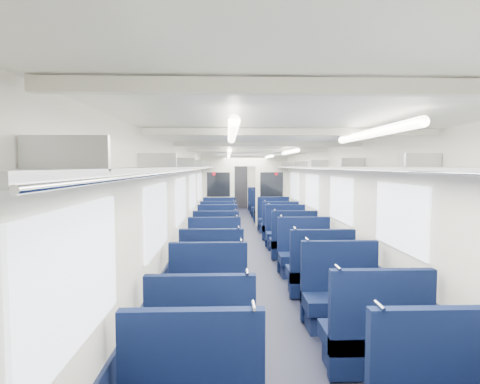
# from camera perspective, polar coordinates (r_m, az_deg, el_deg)

# --- Properties ---
(floor) EXTENTS (2.80, 18.00, 0.01)m
(floor) POSITION_cam_1_polar(r_m,az_deg,el_deg) (9.75, 1.62, -8.01)
(floor) COLOR black
(floor) RESTS_ON ground
(ceiling) EXTENTS (2.80, 18.00, 0.01)m
(ceiling) POSITION_cam_1_polar(r_m,az_deg,el_deg) (9.55, 1.65, 5.93)
(ceiling) COLOR white
(ceiling) RESTS_ON wall_left
(wall_left) EXTENTS (0.02, 18.00, 2.35)m
(wall_left) POSITION_cam_1_polar(r_m,az_deg,el_deg) (9.59, -6.74, -1.13)
(wall_left) COLOR beige
(wall_left) RESTS_ON floor
(dado_left) EXTENTS (0.03, 17.90, 0.70)m
(dado_left) POSITION_cam_1_polar(r_m,az_deg,el_deg) (9.70, -6.61, -5.99)
(dado_left) COLOR black
(dado_left) RESTS_ON floor
(wall_right) EXTENTS (0.02, 18.00, 2.35)m
(wall_right) POSITION_cam_1_polar(r_m,az_deg,el_deg) (9.76, 9.86, -1.08)
(wall_right) COLOR beige
(wall_right) RESTS_ON floor
(dado_right) EXTENTS (0.03, 17.90, 0.70)m
(dado_right) POSITION_cam_1_polar(r_m,az_deg,el_deg) (9.87, 9.72, -5.86)
(dado_right) COLOR black
(dado_right) RESTS_ON floor
(wall_far) EXTENTS (2.80, 0.02, 2.35)m
(wall_far) POSITION_cam_1_polar(r_m,az_deg,el_deg) (18.55, -0.09, 1.28)
(wall_far) COLOR beige
(wall_far) RESTS_ON floor
(luggage_rack_left) EXTENTS (0.36, 17.40, 0.18)m
(luggage_rack_left) POSITION_cam_1_polar(r_m,az_deg,el_deg) (9.54, -5.66, 3.65)
(luggage_rack_left) COLOR #B2B5BA
(luggage_rack_left) RESTS_ON wall_left
(luggage_rack_right) EXTENTS (0.36, 17.40, 0.18)m
(luggage_rack_right) POSITION_cam_1_polar(r_m,az_deg,el_deg) (9.69, 8.83, 3.62)
(luggage_rack_right) COLOR #B2B5BA
(luggage_rack_right) RESTS_ON wall_right
(windows) EXTENTS (2.78, 15.60, 0.75)m
(windows) POSITION_cam_1_polar(r_m,az_deg,el_deg) (9.10, 1.82, 0.17)
(windows) COLOR white
(windows) RESTS_ON wall_left
(ceiling_fittings) EXTENTS (2.70, 16.06, 0.11)m
(ceiling_fittings) POSITION_cam_1_polar(r_m,az_deg,el_deg) (9.29, 1.75, 5.61)
(ceiling_fittings) COLOR beige
(ceiling_fittings) RESTS_ON ceiling
(end_door) EXTENTS (0.75, 0.06, 2.00)m
(end_door) POSITION_cam_1_polar(r_m,az_deg,el_deg) (18.50, -0.08, 0.73)
(end_door) COLOR black
(end_door) RESTS_ON floor
(bulkhead) EXTENTS (2.80, 0.10, 2.35)m
(bulkhead) POSITION_cam_1_polar(r_m,az_deg,el_deg) (12.77, 0.74, 0.38)
(bulkhead) COLOR beige
(bulkhead) RESTS_ON floor
(seat_4) EXTENTS (0.97, 0.54, 1.09)m
(seat_4) POSITION_cam_1_polar(r_m,az_deg,el_deg) (3.84, -5.68, -21.93)
(seat_4) COLOR #0C173B
(seat_4) RESTS_ON floor
(seat_5) EXTENTS (0.97, 0.54, 1.09)m
(seat_5) POSITION_cam_1_polar(r_m,az_deg,el_deg) (4.19, 19.30, -19.82)
(seat_5) COLOR #0C173B
(seat_5) RESTS_ON floor
(seat_6) EXTENTS (0.97, 0.54, 1.09)m
(seat_6) POSITION_cam_1_polar(r_m,az_deg,el_deg) (4.91, -4.76, -16.03)
(seat_6) COLOR #0C173B
(seat_6) RESTS_ON floor
(seat_7) EXTENTS (0.97, 0.54, 1.09)m
(seat_7) POSITION_cam_1_polar(r_m,az_deg,el_deg) (5.15, 14.77, -15.19)
(seat_7) COLOR #0C173B
(seat_7) RESTS_ON floor
(seat_8) EXTENTS (0.97, 0.54, 1.09)m
(seat_8) POSITION_cam_1_polar(r_m,az_deg,el_deg) (6.15, -4.15, -11.91)
(seat_8) COLOR #0C173B
(seat_8) RESTS_ON floor
(seat_9) EXTENTS (0.97, 0.54, 1.09)m
(seat_9) POSITION_cam_1_polar(r_m,az_deg,el_deg) (6.20, 11.68, -11.85)
(seat_9) COLOR #0C173B
(seat_9) RESTS_ON floor
(seat_10) EXTENTS (0.97, 0.54, 1.09)m
(seat_10) POSITION_cam_1_polar(r_m,az_deg,el_deg) (7.18, -3.81, -9.59)
(seat_10) COLOR #0C173B
(seat_10) RESTS_ON floor
(seat_11) EXTENTS (0.97, 0.54, 1.09)m
(seat_11) POSITION_cam_1_polar(r_m,az_deg,el_deg) (7.29, 9.52, -9.44)
(seat_11) COLOR #0C173B
(seat_11) RESTS_ON floor
(seat_12) EXTENTS (0.97, 0.54, 1.09)m
(seat_12) POSITION_cam_1_polar(r_m,az_deg,el_deg) (8.41, -3.53, -7.60)
(seat_12) COLOR #0C173B
(seat_12) RESTS_ON floor
(seat_13) EXTENTS (0.97, 0.54, 1.09)m
(seat_13) POSITION_cam_1_polar(r_m,az_deg,el_deg) (8.50, 7.82, -7.51)
(seat_13) COLOR #0C173B
(seat_13) RESTS_ON floor
(seat_14) EXTENTS (0.97, 0.54, 1.09)m
(seat_14) POSITION_cam_1_polar(r_m,az_deg,el_deg) (9.46, -3.35, -6.32)
(seat_14) COLOR #0C173B
(seat_14) RESTS_ON floor
(seat_15) EXTENTS (0.97, 0.54, 1.09)m
(seat_15) POSITION_cam_1_polar(r_m,az_deg,el_deg) (9.51, 6.76, -6.29)
(seat_15) COLOR #0C173B
(seat_15) RESTS_ON floor
(seat_16) EXTENTS (0.97, 0.54, 1.09)m
(seat_16) POSITION_cam_1_polar(r_m,az_deg,el_deg) (10.63, -3.19, -5.20)
(seat_16) COLOR #0C173B
(seat_16) RESTS_ON floor
(seat_17) EXTENTS (0.97, 0.54, 1.09)m
(seat_17) POSITION_cam_1_polar(r_m,az_deg,el_deg) (10.58, 5.85, -5.25)
(seat_17) COLOR #0C173B
(seat_17) RESTS_ON floor
(seat_18) EXTENTS (0.97, 0.54, 1.09)m
(seat_18) POSITION_cam_1_polar(r_m,az_deg,el_deg) (11.60, -3.08, -4.43)
(seat_18) COLOR #0C173B
(seat_18) RESTS_ON floor
(seat_19) EXTENTS (0.97, 0.54, 1.09)m
(seat_19) POSITION_cam_1_polar(r_m,az_deg,el_deg) (11.89, 4.99, -4.24)
(seat_19) COLOR #0C173B
(seat_19) RESTS_ON floor
(seat_20) EXTENTS (0.97, 0.54, 1.09)m
(seat_20) POSITION_cam_1_polar(r_m,az_deg,el_deg) (13.71, -2.90, -3.15)
(seat_20) COLOR #0C173B
(seat_20) RESTS_ON floor
(seat_21) EXTENTS (0.97, 0.54, 1.09)m
(seat_21) POSITION_cam_1_polar(r_m,az_deg,el_deg) (13.82, 4.01, -3.10)
(seat_21) COLOR #0C173B
(seat_21) RESTS_ON floor
(seat_22) EXTENTS (0.97, 0.54, 1.09)m
(seat_22) POSITION_cam_1_polar(r_m,az_deg,el_deg) (14.77, -2.83, -2.65)
(seat_22) COLOR #0C173B
(seat_22) RESTS_ON floor
(seat_23) EXTENTS (0.97, 0.54, 1.09)m
(seat_23) POSITION_cam_1_polar(r_m,az_deg,el_deg) (14.99, 3.54, -2.56)
(seat_23) COLOR #0C173B
(seat_23) RESTS_ON floor
(seat_24) EXTENTS (0.97, 0.54, 1.09)m
(seat_24) POSITION_cam_1_polar(r_m,az_deg,el_deg) (16.01, -2.76, -2.15)
(seat_24) COLOR #0C173B
(seat_24) RESTS_ON floor
(seat_25) EXTENTS (0.97, 0.54, 1.09)m
(seat_25) POSITION_cam_1_polar(r_m,az_deg,el_deg) (16.15, 3.15, -2.10)
(seat_25) COLOR #0C173B
(seat_25) RESTS_ON floor
(seat_26) EXTENTS (0.97, 0.54, 1.09)m
(seat_26) POSITION_cam_1_polar(r_m,az_deg,el_deg) (17.12, -2.71, -1.76)
(seat_26) COLOR #0C173B
(seat_26) RESTS_ON floor
(seat_27) EXTENTS (0.97, 0.54, 1.09)m
(seat_27) POSITION_cam_1_polar(r_m,az_deg,el_deg) (17.22, 2.83, -1.73)
(seat_27) COLOR #0C173B
(seat_27) RESTS_ON floor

